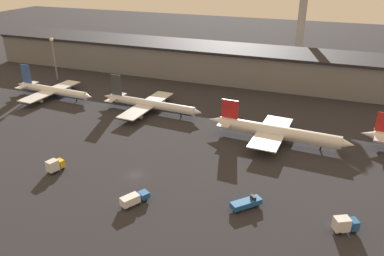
% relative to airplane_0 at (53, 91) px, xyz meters
% --- Properties ---
extents(ground, '(600.00, 600.00, 0.00)m').
position_rel_airplane_0_xyz_m(ground, '(63.39, -43.62, -2.96)').
color(ground, '#26262B').
extents(terminal_building, '(257.77, 26.49, 15.60)m').
position_rel_airplane_0_xyz_m(terminal_building, '(63.39, 52.41, 4.88)').
color(terminal_building, slate).
rests_on(terminal_building, ground).
extents(airplane_0, '(40.86, 30.44, 12.89)m').
position_rel_airplane_0_xyz_m(airplane_0, '(0.00, 0.00, 0.00)').
color(airplane_0, white).
rests_on(airplane_0, ground).
extents(airplane_1, '(43.62, 31.86, 13.11)m').
position_rel_airplane_0_xyz_m(airplane_1, '(46.27, -0.13, 0.04)').
color(airplane_1, silver).
rests_on(airplane_1, ground).
extents(airplane_2, '(47.39, 27.36, 12.28)m').
position_rel_airplane_0_xyz_m(airplane_2, '(96.55, -9.52, 0.64)').
color(airplane_2, silver).
rests_on(airplane_2, ground).
extents(service_vehicle_0, '(5.84, 4.65, 3.73)m').
position_rel_airplane_0_xyz_m(service_vehicle_0, '(117.74, -48.22, -0.93)').
color(service_vehicle_0, '#195199').
rests_on(service_vehicle_0, ground).
extents(service_vehicle_1, '(7.19, 7.31, 2.90)m').
position_rel_airplane_0_xyz_m(service_vehicle_1, '(95.63, -47.36, -1.58)').
color(service_vehicle_1, '#195199').
rests_on(service_vehicle_1, ground).
extents(service_vehicle_2, '(5.68, 7.56, 2.74)m').
position_rel_airplane_0_xyz_m(service_vehicle_2, '(69.58, -55.58, -1.38)').
color(service_vehicle_2, '#195199').
rests_on(service_vehicle_2, ground).
extents(service_vehicle_4, '(3.63, 5.12, 3.75)m').
position_rel_airplane_0_xyz_m(service_vehicle_4, '(41.37, -49.80, -0.94)').
color(service_vehicle_4, gold).
rests_on(service_vehicle_4, ground).
extents(lamp_post_0, '(1.80, 1.80, 20.68)m').
position_rel_airplane_0_xyz_m(lamp_post_0, '(-14.33, 20.62, 10.53)').
color(lamp_post_0, slate).
rests_on(lamp_post_0, ground).
extents(control_tower, '(9.00, 9.00, 51.01)m').
position_rel_airplane_0_xyz_m(control_tower, '(91.07, 102.86, 26.32)').
color(control_tower, '#99999E').
rests_on(control_tower, ground).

